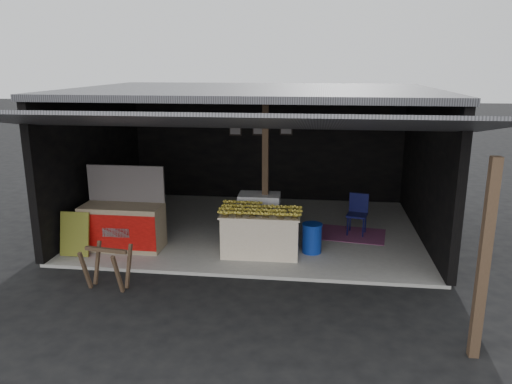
# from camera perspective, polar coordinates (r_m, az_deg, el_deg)

# --- Properties ---
(ground) EXTENTS (80.00, 80.00, 0.00)m
(ground) POSITION_cam_1_polar(r_m,az_deg,el_deg) (8.52, -2.42, -9.78)
(ground) COLOR black
(ground) RESTS_ON ground
(concrete_slab) EXTENTS (7.00, 5.00, 0.06)m
(concrete_slab) POSITION_cam_1_polar(r_m,az_deg,el_deg) (10.81, -0.20, -4.22)
(concrete_slab) COLOR gray
(concrete_slab) RESTS_ON ground
(shophouse) EXTENTS (7.40, 7.29, 3.02)m
(shophouse) POSITION_cam_1_polar(r_m,az_deg,el_deg) (10.64, 0.02, 6.94)
(shophouse) COLOR black
(shophouse) RESTS_ON ground
(banana_table) EXTENTS (1.47, 0.92, 0.80)m
(banana_table) POSITION_cam_1_polar(r_m,az_deg,el_deg) (9.26, 0.57, -4.66)
(banana_table) COLOR white
(banana_table) RESTS_ON concrete_slab
(banana_pile) EXTENTS (1.35, 0.82, 0.16)m
(banana_pile) POSITION_cam_1_polar(r_m,az_deg,el_deg) (9.12, 0.57, -1.84)
(banana_pile) COLOR gold
(banana_pile) RESTS_ON banana_table
(white_crate) EXTENTS (0.83, 0.58, 0.91)m
(white_crate) POSITION_cam_1_polar(r_m,az_deg,el_deg) (10.06, 0.37, -2.76)
(white_crate) COLOR white
(white_crate) RESTS_ON concrete_slab
(neighbor_stall) EXTENTS (1.51, 0.69, 1.56)m
(neighbor_stall) POSITION_cam_1_polar(r_m,az_deg,el_deg) (9.83, -14.96, -3.60)
(neighbor_stall) COLOR #998466
(neighbor_stall) RESTS_ON concrete_slab
(green_signboard) EXTENTS (0.54, 0.21, 0.81)m
(green_signboard) POSITION_cam_1_polar(r_m,az_deg,el_deg) (9.74, -20.02, -4.55)
(green_signboard) COLOR black
(green_signboard) RESTS_ON concrete_slab
(sawhorse) EXTENTS (0.72, 0.68, 0.69)m
(sawhorse) POSITION_cam_1_polar(r_m,az_deg,el_deg) (8.30, -16.67, -7.82)
(sawhorse) COLOR #483324
(sawhorse) RESTS_ON ground
(water_barrel) EXTENTS (0.36, 0.36, 0.53)m
(water_barrel) POSITION_cam_1_polar(r_m,az_deg,el_deg) (9.40, 6.41, -5.34)
(water_barrel) COLOR navy
(water_barrel) RESTS_ON concrete_slab
(plastic_chair) EXTENTS (0.47, 0.47, 0.84)m
(plastic_chair) POSITION_cam_1_polar(r_m,az_deg,el_deg) (10.52, 11.56, -2.08)
(plastic_chair) COLOR #0A0C38
(plastic_chair) RESTS_ON concrete_slab
(magenta_rug) EXTENTS (1.63, 1.21, 0.01)m
(magenta_rug) POSITION_cam_1_polar(r_m,az_deg,el_deg) (10.56, 10.45, -4.74)
(magenta_rug) COLOR #73195A
(magenta_rug) RESTS_ON concrete_slab
(picture_frames) EXTENTS (1.62, 0.04, 0.46)m
(picture_frames) POSITION_cam_1_polar(r_m,az_deg,el_deg) (12.73, 0.46, 7.42)
(picture_frames) COLOR black
(picture_frames) RESTS_ON shophouse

